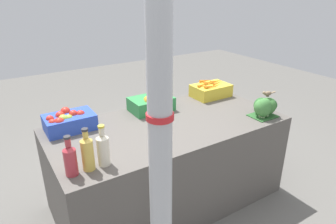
{
  "coord_description": "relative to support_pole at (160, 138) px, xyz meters",
  "views": [
    {
      "loc": [
        -1.2,
        -1.9,
        1.82
      ],
      "look_at": [
        0.0,
        0.0,
        0.86
      ],
      "focal_mm": 32.0,
      "sensor_mm": 36.0,
      "label": 1
    }
  ],
  "objects": [
    {
      "name": "apple_crate",
      "position": [
        -0.17,
        1.13,
        -0.31
      ],
      "size": [
        0.38,
        0.25,
        0.16
      ],
      "color": "#2847B7",
      "rests_on": "market_table"
    },
    {
      "name": "broccoli_pile",
      "position": [
        1.33,
        0.49,
        -0.29
      ],
      "size": [
        0.23,
        0.2,
        0.19
      ],
      "color": "#2D602D",
      "rests_on": "market_table"
    },
    {
      "name": "juice_bottle_cloudy",
      "position": [
        -0.11,
        0.51,
        -0.27
      ],
      "size": [
        0.08,
        0.08,
        0.28
      ],
      "color": "beige",
      "rests_on": "market_table"
    },
    {
      "name": "orange_crate",
      "position": [
        0.58,
        1.12,
        -0.31
      ],
      "size": [
        0.38,
        0.25,
        0.17
      ],
      "color": "#2D8442",
      "rests_on": "market_table"
    },
    {
      "name": "market_table",
      "position": [
        0.56,
        0.81,
        -0.77
      ],
      "size": [
        1.93,
        0.95,
        0.76
      ],
      "primitive_type": "cube",
      "color": "#56514C",
      "rests_on": "ground_plane"
    },
    {
      "name": "support_pole",
      "position": [
        0.0,
        0.0,
        0.0
      ],
      "size": [
        0.13,
        0.13,
        2.3
      ],
      "color": "#B7BABF",
      "rests_on": "ground_plane"
    },
    {
      "name": "sparrow_bird",
      "position": [
        1.34,
        0.48,
        -0.17
      ],
      "size": [
        0.14,
        0.05,
        0.05
      ],
      "rotation": [
        0.0,
        0.0,
        2.95
      ],
      "color": "#4C3D2D",
      "rests_on": "broccoli_pile"
    },
    {
      "name": "carrot_crate",
      "position": [
        1.27,
        1.13,
        -0.32
      ],
      "size": [
        0.38,
        0.25,
        0.16
      ],
      "color": "gold",
      "rests_on": "market_table"
    },
    {
      "name": "juice_bottle_golden",
      "position": [
        -0.21,
        0.51,
        -0.27
      ],
      "size": [
        0.08,
        0.08,
        0.28
      ],
      "color": "gold",
      "rests_on": "market_table"
    },
    {
      "name": "juice_bottle_ruby",
      "position": [
        -0.32,
        0.51,
        -0.28
      ],
      "size": [
        0.08,
        0.08,
        0.26
      ],
      "color": "#B2333D",
      "rests_on": "market_table"
    },
    {
      "name": "ground_plane",
      "position": [
        0.56,
        0.81,
        -1.15
      ],
      "size": [
        10.0,
        10.0,
        0.0
      ],
      "primitive_type": "plane",
      "color": "#605E59"
    }
  ]
}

